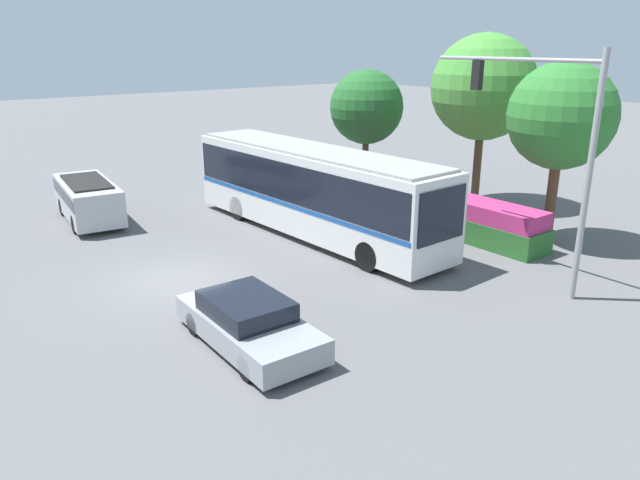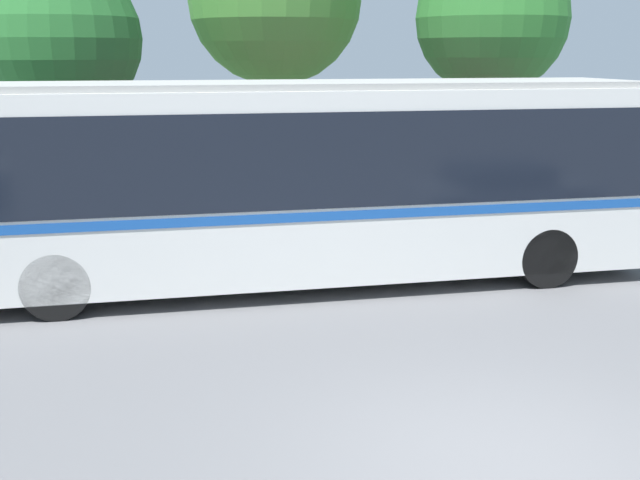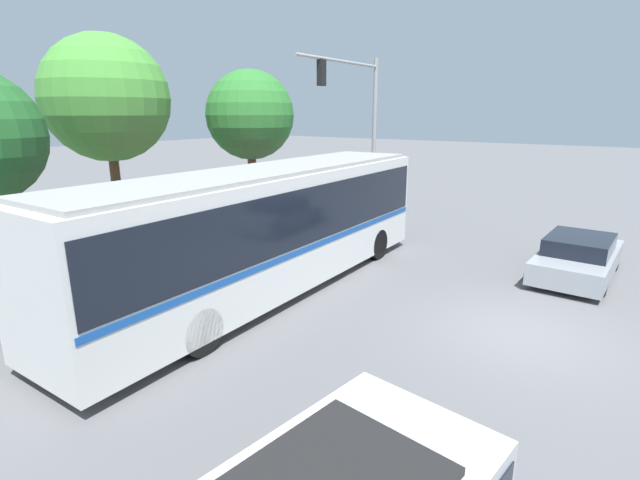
{
  "view_description": "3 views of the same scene",
  "coord_description": "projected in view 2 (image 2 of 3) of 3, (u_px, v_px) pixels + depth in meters",
  "views": [
    {
      "loc": [
        16.39,
        -7.11,
        7.09
      ],
      "look_at": [
        3.14,
        3.2,
        1.51
      ],
      "focal_mm": 33.44,
      "sensor_mm": 36.0,
      "label": 1
    },
    {
      "loc": [
        -2.8,
        -6.25,
        3.77
      ],
      "look_at": [
        -0.85,
        4.83,
        1.06
      ],
      "focal_mm": 43.42,
      "sensor_mm": 36.0,
      "label": 2
    },
    {
      "loc": [
        -10.22,
        -1.92,
        4.71
      ],
      "look_at": [
        0.23,
        5.61,
        1.21
      ],
      "focal_mm": 26.2,
      "sensor_mm": 36.0,
      "label": 3
    }
  ],
  "objects": [
    {
      "name": "ground_plane",
      "position": [
        496.0,
        462.0,
        7.34
      ],
      "size": [
        140.0,
        140.0,
        0.0
      ],
      "primitive_type": "plane",
      "color": "#5B5B5E"
    },
    {
      "name": "city_bus",
      "position": [
        285.0,
        171.0,
        12.66
      ],
      "size": [
        12.43,
        2.98,
        3.34
      ],
      "rotation": [
        0.0,
        0.0,
        0.04
      ],
      "color": "silver",
      "rests_on": "ground"
    },
    {
      "name": "flowering_hedge",
      "position": [
        340.0,
        192.0,
        17.52
      ],
      "size": [
        10.41,
        1.52,
        1.5
      ],
      "color": "#286028",
      "rests_on": "ground"
    },
    {
      "name": "street_tree_left",
      "position": [
        63.0,
        39.0,
        17.65
      ],
      "size": [
        3.57,
        3.57,
        5.9
      ],
      "color": "brown",
      "rests_on": "ground"
    },
    {
      "name": "street_tree_right",
      "position": [
        492.0,
        19.0,
        19.17
      ],
      "size": [
        3.78,
        3.78,
        6.53
      ],
      "color": "brown",
      "rests_on": "ground"
    }
  ]
}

